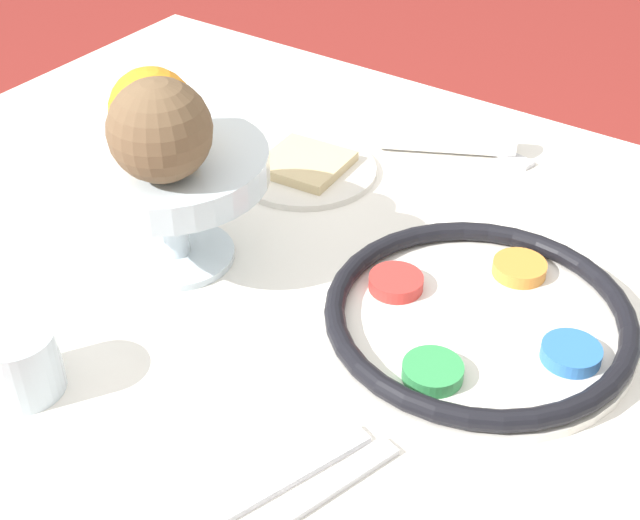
% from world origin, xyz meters
% --- Properties ---
extents(dining_table, '(1.13, 0.85, 0.76)m').
position_xyz_m(dining_table, '(0.00, 0.00, 0.38)').
color(dining_table, white).
rests_on(dining_table, ground_plane).
extents(seder_plate, '(0.30, 0.30, 0.03)m').
position_xyz_m(seder_plate, '(-0.22, 0.02, 0.78)').
color(seder_plate, silver).
rests_on(seder_plate, dining_table).
extents(fruit_stand, '(0.20, 0.20, 0.13)m').
position_xyz_m(fruit_stand, '(0.09, 0.09, 0.86)').
color(fruit_stand, silver).
rests_on(fruit_stand, dining_table).
extents(orange_fruit, '(0.08, 0.08, 0.08)m').
position_xyz_m(orange_fruit, '(0.11, 0.09, 0.93)').
color(orange_fruit, orange).
rests_on(orange_fruit, fruit_stand).
extents(coconut, '(0.10, 0.10, 0.10)m').
position_xyz_m(coconut, '(0.06, 0.13, 0.94)').
color(coconut, brown).
rests_on(coconut, fruit_stand).
extents(bread_plate, '(0.17, 0.17, 0.02)m').
position_xyz_m(bread_plate, '(0.08, -0.13, 0.77)').
color(bread_plate, silver).
rests_on(bread_plate, dining_table).
extents(napkin_roll, '(0.17, 0.11, 0.04)m').
position_xyz_m(napkin_roll, '(-0.04, -0.27, 0.78)').
color(napkin_roll, white).
rests_on(napkin_roll, dining_table).
extents(cup_near, '(0.07, 0.07, 0.06)m').
position_xyz_m(cup_near, '(0.07, 0.32, 0.79)').
color(cup_near, silver).
rests_on(cup_near, dining_table).
extents(fork_left, '(0.07, 0.19, 0.01)m').
position_xyz_m(fork_left, '(-0.20, 0.29, 0.76)').
color(fork_left, silver).
rests_on(fork_left, dining_table).
extents(fork_right, '(0.08, 0.19, 0.01)m').
position_xyz_m(fork_right, '(-0.17, 0.29, 0.76)').
color(fork_right, silver).
rests_on(fork_right, dining_table).
extents(spoon, '(0.17, 0.06, 0.01)m').
position_xyz_m(spoon, '(-0.06, -0.31, 0.76)').
color(spoon, silver).
rests_on(spoon, dining_table).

